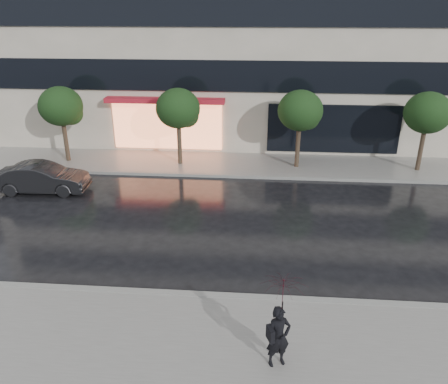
# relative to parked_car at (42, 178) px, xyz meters

# --- Properties ---
(ground) EXTENTS (120.00, 120.00, 0.00)m
(ground) POSITION_rel_parked_car_xyz_m (8.49, -6.07, -0.66)
(ground) COLOR black
(ground) RESTS_ON ground
(sidewalk_near) EXTENTS (60.00, 4.50, 0.12)m
(sidewalk_near) POSITION_rel_parked_car_xyz_m (8.49, -9.32, -0.60)
(sidewalk_near) COLOR slate
(sidewalk_near) RESTS_ON ground
(sidewalk_far) EXTENTS (60.00, 3.50, 0.12)m
(sidewalk_far) POSITION_rel_parked_car_xyz_m (8.49, 4.18, -0.60)
(sidewalk_far) COLOR slate
(sidewalk_far) RESTS_ON ground
(curb_near) EXTENTS (60.00, 0.25, 0.14)m
(curb_near) POSITION_rel_parked_car_xyz_m (8.49, -7.07, -0.59)
(curb_near) COLOR gray
(curb_near) RESTS_ON ground
(curb_far) EXTENTS (60.00, 0.25, 0.14)m
(curb_far) POSITION_rel_parked_car_xyz_m (8.49, 2.43, -0.59)
(curb_far) COLOR gray
(curb_far) RESTS_ON ground
(tree_far_west) EXTENTS (2.20, 2.20, 3.99)m
(tree_far_west) POSITION_rel_parked_car_xyz_m (-0.45, 3.96, 2.26)
(tree_far_west) COLOR #33261C
(tree_far_west) RESTS_ON ground
(tree_mid_west) EXTENTS (2.20, 2.20, 3.99)m
(tree_mid_west) POSITION_rel_parked_car_xyz_m (5.55, 3.96, 2.26)
(tree_mid_west) COLOR #33261C
(tree_mid_west) RESTS_ON ground
(tree_mid_east) EXTENTS (2.20, 2.20, 3.99)m
(tree_mid_east) POSITION_rel_parked_car_xyz_m (11.55, 3.96, 2.26)
(tree_mid_east) COLOR #33261C
(tree_mid_east) RESTS_ON ground
(tree_far_east) EXTENTS (2.20, 2.20, 3.99)m
(tree_far_east) POSITION_rel_parked_car_xyz_m (17.55, 3.96, 2.26)
(tree_far_east) COLOR #33261C
(tree_far_east) RESTS_ON ground
(parked_car) EXTENTS (4.05, 1.58, 1.32)m
(parked_car) POSITION_rel_parked_car_xyz_m (0.00, 0.00, 0.00)
(parked_car) COLOR black
(parked_car) RESTS_ON ground
(pedestrian_with_umbrella) EXTENTS (1.33, 1.34, 2.32)m
(pedestrian_with_umbrella) POSITION_rel_parked_car_xyz_m (10.12, -9.50, 1.05)
(pedestrian_with_umbrella) COLOR black
(pedestrian_with_umbrella) RESTS_ON sidewalk_near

